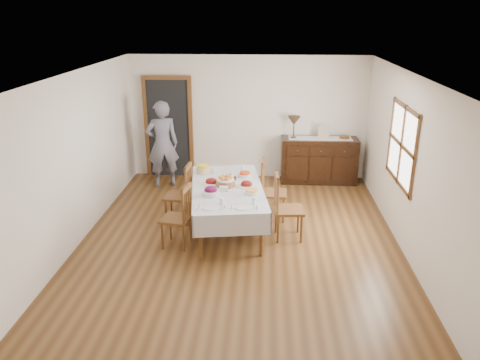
# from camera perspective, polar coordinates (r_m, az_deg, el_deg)

# --- Properties ---
(ground) EXTENTS (6.00, 6.00, 0.00)m
(ground) POSITION_cam_1_polar(r_m,az_deg,el_deg) (7.59, -0.04, -7.01)
(ground) COLOR brown
(room_shell) EXTENTS (5.02, 6.02, 2.65)m
(room_shell) POSITION_cam_1_polar(r_m,az_deg,el_deg) (7.42, -0.98, 5.90)
(room_shell) COLOR white
(room_shell) RESTS_ON ground
(dining_table) EXTENTS (1.43, 2.35, 0.76)m
(dining_table) POSITION_cam_1_polar(r_m,az_deg,el_deg) (7.60, -1.56, -1.46)
(dining_table) COLOR silver
(dining_table) RESTS_ON ground
(chair_left_near) EXTENTS (0.49, 0.49, 1.01)m
(chair_left_near) POSITION_cam_1_polar(r_m,az_deg,el_deg) (7.19, -7.44, -4.31)
(chair_left_near) COLOR brown
(chair_left_near) RESTS_ON ground
(chair_left_far) EXTENTS (0.46, 0.46, 1.04)m
(chair_left_far) POSITION_cam_1_polar(r_m,az_deg,el_deg) (8.01, -7.22, -1.58)
(chair_left_far) COLOR brown
(chair_left_far) RESTS_ON ground
(chair_right_near) EXTENTS (0.48, 0.48, 1.08)m
(chair_right_near) POSITION_cam_1_polar(r_m,az_deg,el_deg) (7.39, 5.57, -3.21)
(chair_right_near) COLOR brown
(chair_right_near) RESTS_ON ground
(chair_right_far) EXTENTS (0.46, 0.46, 1.06)m
(chair_right_far) POSITION_cam_1_polar(r_m,az_deg,el_deg) (8.08, 3.77, -1.17)
(chair_right_far) COLOR brown
(chair_right_far) RESTS_ON ground
(sideboard) EXTENTS (1.58, 0.57, 0.95)m
(sideboard) POSITION_cam_1_polar(r_m,az_deg,el_deg) (9.99, 9.58, 2.40)
(sideboard) COLOR black
(sideboard) RESTS_ON ground
(person) EXTENTS (0.69, 0.56, 1.90)m
(person) POSITION_cam_1_polar(r_m,az_deg,el_deg) (9.61, -9.45, 4.66)
(person) COLOR slate
(person) RESTS_ON ground
(bread_basket) EXTENTS (0.31, 0.31, 0.18)m
(bread_basket) POSITION_cam_1_polar(r_m,az_deg,el_deg) (7.57, -1.79, -0.20)
(bread_basket) COLOR brown
(bread_basket) RESTS_ON dining_table
(egg_basket) EXTENTS (0.23, 0.23, 0.10)m
(egg_basket) POSITION_cam_1_polar(r_m,az_deg,el_deg) (7.87, -1.31, 0.33)
(egg_basket) COLOR black
(egg_basket) RESTS_ON dining_table
(ham_platter_a) EXTENTS (0.32, 0.32, 0.11)m
(ham_platter_a) POSITION_cam_1_polar(r_m,az_deg,el_deg) (7.70, -3.53, -0.24)
(ham_platter_a) COLOR silver
(ham_platter_a) RESTS_ON dining_table
(ham_platter_b) EXTENTS (0.31, 0.31, 0.11)m
(ham_platter_b) POSITION_cam_1_polar(r_m,az_deg,el_deg) (7.57, 0.79, -0.55)
(ham_platter_b) COLOR silver
(ham_platter_b) RESTS_ON dining_table
(beet_bowl) EXTENTS (0.27, 0.27, 0.15)m
(beet_bowl) POSITION_cam_1_polar(r_m,az_deg,el_deg) (7.20, -3.58, -1.42)
(beet_bowl) COLOR silver
(beet_bowl) RESTS_ON dining_table
(carrot_bowl) EXTENTS (0.23, 0.23, 0.09)m
(carrot_bowl) POSITION_cam_1_polar(r_m,az_deg,el_deg) (7.98, 0.58, 0.64)
(carrot_bowl) COLOR silver
(carrot_bowl) RESTS_ON dining_table
(pineapple_bowl) EXTENTS (0.24, 0.24, 0.15)m
(pineapple_bowl) POSITION_cam_1_polar(r_m,az_deg,el_deg) (8.19, -4.50, 1.30)
(pineapple_bowl) COLOR #CFB586
(pineapple_bowl) RESTS_ON dining_table
(casserole_dish) EXTENTS (0.23, 0.23, 0.07)m
(casserole_dish) POSITION_cam_1_polar(r_m,az_deg,el_deg) (7.27, 1.49, -1.43)
(casserole_dish) COLOR silver
(casserole_dish) RESTS_ON dining_table
(butter_dish) EXTENTS (0.15, 0.11, 0.07)m
(butter_dish) POSITION_cam_1_polar(r_m,az_deg,el_deg) (7.38, -1.99, -1.07)
(butter_dish) COLOR silver
(butter_dish) RESTS_ON dining_table
(setting_left) EXTENTS (0.44, 0.31, 0.10)m
(setting_left) POSITION_cam_1_polar(r_m,az_deg,el_deg) (6.81, -3.20, -3.09)
(setting_left) COLOR silver
(setting_left) RESTS_ON dining_table
(setting_right) EXTENTS (0.44, 0.31, 0.10)m
(setting_right) POSITION_cam_1_polar(r_m,az_deg,el_deg) (6.81, 0.79, -3.06)
(setting_right) COLOR silver
(setting_right) RESTS_ON dining_table
(glass_far_a) EXTENTS (0.06, 0.06, 0.10)m
(glass_far_a) POSITION_cam_1_polar(r_m,az_deg,el_deg) (8.20, -3.17, 1.21)
(glass_far_a) COLOR white
(glass_far_a) RESTS_ON dining_table
(glass_far_b) EXTENTS (0.07, 0.07, 0.11)m
(glass_far_b) POSITION_cam_1_polar(r_m,az_deg,el_deg) (8.30, 0.38, 1.49)
(glass_far_b) COLOR white
(glass_far_b) RESTS_ON dining_table
(runner) EXTENTS (1.30, 0.35, 0.01)m
(runner) POSITION_cam_1_polar(r_m,az_deg,el_deg) (9.86, 9.74, 5.05)
(runner) COLOR white
(runner) RESTS_ON sideboard
(table_lamp) EXTENTS (0.26, 0.26, 0.46)m
(table_lamp) POSITION_cam_1_polar(r_m,az_deg,el_deg) (9.72, 6.60, 7.12)
(table_lamp) COLOR brown
(table_lamp) RESTS_ON sideboard
(picture_frame) EXTENTS (0.22, 0.08, 0.28)m
(picture_frame) POSITION_cam_1_polar(r_m,az_deg,el_deg) (9.80, 10.15, 5.75)
(picture_frame) COLOR tan
(picture_frame) RESTS_ON sideboard
(deco_bowl) EXTENTS (0.20, 0.20, 0.06)m
(deco_bowl) POSITION_cam_1_polar(r_m,az_deg,el_deg) (9.93, 12.61, 5.10)
(deco_bowl) COLOR brown
(deco_bowl) RESTS_ON sideboard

